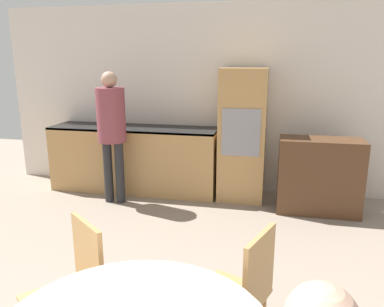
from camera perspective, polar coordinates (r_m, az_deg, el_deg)
The scene contains 7 objects.
wall_back at distance 5.32m, azimuth 4.97°, elevation 8.15°, with size 6.56×0.05×2.60m.
kitchen_counter at distance 5.44m, azimuth -8.73°, elevation -0.66°, with size 2.38×0.60×0.93m.
oven_unit at distance 5.03m, azimuth 7.70°, elevation 2.81°, with size 0.60×0.59×1.75m.
sideboard at distance 4.84m, azimuth 18.80°, elevation -3.26°, with size 0.98×0.45×0.93m.
chair_far_left at distance 2.51m, azimuth -17.43°, elevation -18.69°, with size 0.56×0.56×0.90m.
chair_far_right at distance 2.38m, azimuth 7.75°, elevation -20.10°, with size 0.52×0.52×0.90m.
person_standing at distance 4.88m, azimuth -12.18°, elevation 4.48°, with size 0.36×0.36×1.71m.
Camera 1 is at (0.66, 0.33, 1.84)m, focal length 35.00 mm.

